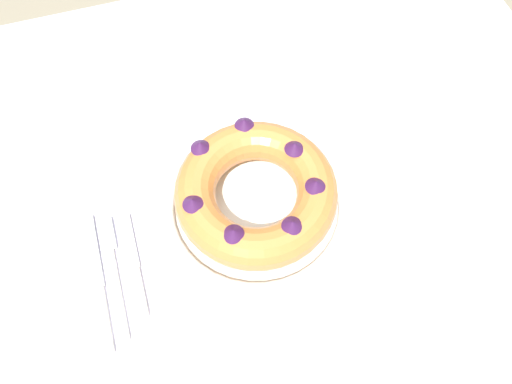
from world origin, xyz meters
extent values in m
plane|color=gray|center=(0.00, 0.00, 0.00)|extent=(8.00, 8.00, 0.00)
cube|color=silver|center=(0.00, 0.00, 0.72)|extent=(1.22, 1.10, 0.03)
cylinder|color=brown|center=(-0.54, 0.48, 0.35)|extent=(0.06, 0.06, 0.71)
cylinder|color=brown|center=(0.54, 0.48, 0.35)|extent=(0.06, 0.06, 0.71)
cylinder|color=white|center=(-0.01, 0.02, 0.75)|extent=(0.27, 0.27, 0.01)
torus|color=white|center=(-0.01, 0.02, 0.76)|extent=(0.28, 0.28, 0.01)
torus|color=#C67538|center=(-0.01, 0.02, 0.80)|extent=(0.25, 0.25, 0.06)
cone|color=#3D1947|center=(-0.07, 0.10, 0.83)|extent=(0.03, 0.03, 0.01)
cone|color=#3D1947|center=(-0.11, 0.01, 0.83)|extent=(0.04, 0.04, 0.01)
cone|color=#3D1947|center=(-0.07, -0.05, 0.83)|extent=(0.04, 0.04, 0.01)
cone|color=#3D1947|center=(0.02, -0.06, 0.83)|extent=(0.04, 0.04, 0.01)
cone|color=#3D1947|center=(0.07, -0.01, 0.83)|extent=(0.04, 0.04, 0.01)
cone|color=#3D1947|center=(0.06, 0.06, 0.83)|extent=(0.03, 0.03, 0.01)
cone|color=#3D1947|center=(0.00, 0.12, 0.83)|extent=(0.04, 0.04, 0.01)
cube|color=white|center=(-0.25, -0.05, 0.74)|extent=(0.01, 0.14, 0.01)
cube|color=silver|center=(-0.25, 0.04, 0.74)|extent=(0.02, 0.05, 0.01)
cube|color=white|center=(-0.27, -0.09, 0.74)|extent=(0.02, 0.10, 0.01)
cube|color=silver|center=(-0.27, 0.02, 0.74)|extent=(0.02, 0.12, 0.00)
cube|color=white|center=(-0.22, -0.06, 0.74)|extent=(0.02, 0.07, 0.01)
cube|color=silver|center=(-0.22, 0.02, 0.74)|extent=(0.02, 0.09, 0.00)
cube|color=#B2D1B7|center=(0.23, 0.04, 0.74)|extent=(0.16, 0.12, 0.00)
camera|label=1|loc=(-0.12, -0.31, 1.46)|focal=35.00mm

